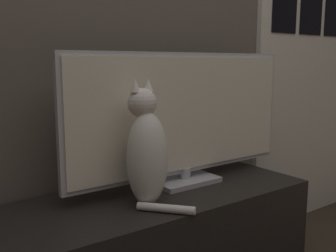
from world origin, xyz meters
name	(u,v)px	position (x,y,z in m)	size (l,w,h in m)	color
tv_stand	(158,250)	(0.00, 0.95, 0.23)	(1.24, 0.47, 0.45)	black
tv	(185,117)	(0.18, 1.00, 0.73)	(1.07, 0.16, 0.54)	#B7B7BC
cat	(146,152)	(-0.09, 0.88, 0.64)	(0.17, 0.26, 0.44)	silver
door	(307,46)	(1.23, 1.18, 1.05)	(0.84, 0.04, 2.05)	silver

